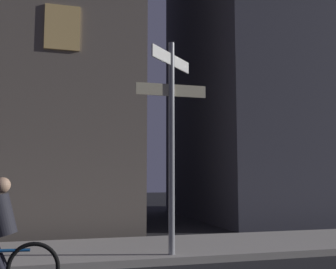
% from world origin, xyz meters
% --- Properties ---
extents(sidewalk_kerb, '(40.00, 2.78, 0.14)m').
position_xyz_m(sidewalk_kerb, '(0.00, 5.90, 0.07)').
color(sidewalk_kerb, '#9E9991').
rests_on(sidewalk_kerb, ground_plane).
extents(signpost, '(1.44, 1.07, 4.17)m').
position_xyz_m(signpost, '(0.50, 4.81, 2.60)').
color(signpost, gray).
rests_on(signpost, sidewalk_kerb).
extents(building_right_block, '(13.39, 8.16, 18.07)m').
position_xyz_m(building_right_block, '(10.20, 12.25, 9.04)').
color(building_right_block, '#383842').
rests_on(building_right_block, ground_plane).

